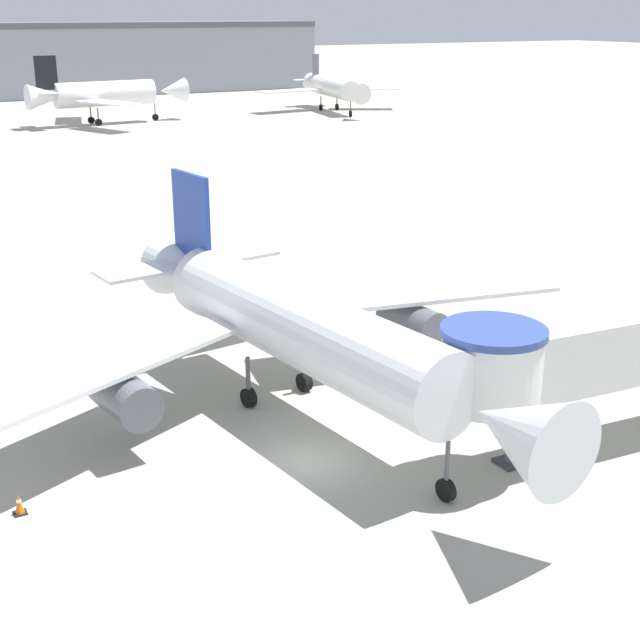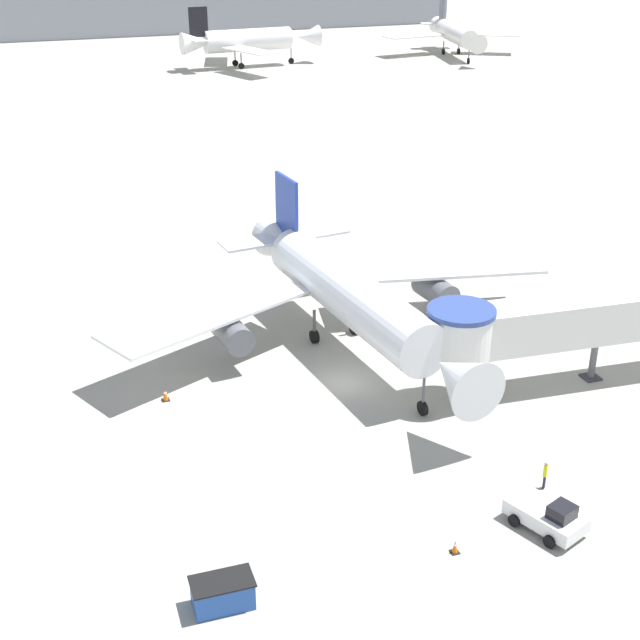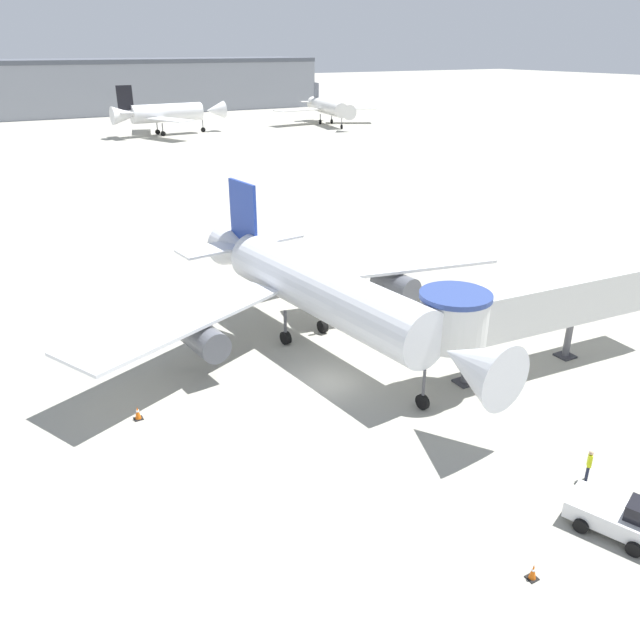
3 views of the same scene
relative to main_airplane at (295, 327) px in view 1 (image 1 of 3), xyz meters
The scene contains 7 objects.
ground_plane 6.51m from the main_airplane, 113.82° to the right, with size 800.00×800.00×0.00m, color #9E9B8E.
main_airplane is the anchor object (origin of this frame).
jet_bridge 13.14m from the main_airplane, 43.48° to the right, with size 17.75×4.37×6.04m.
traffic_cone_starboard_wing 14.08m from the main_airplane, 11.44° to the right, with size 0.38×0.38×0.63m.
traffic_cone_port_wing 13.81m from the main_airplane, 166.44° to the right, with size 0.48×0.48×0.79m.
background_jet_black_tail 114.16m from the main_airplane, 78.50° to the left, with size 26.43×26.74×10.85m.
background_jet_gray_tail 128.60m from the main_airplane, 59.83° to the left, with size 27.49×27.86×9.65m.
Camera 1 is at (-14.90, -28.62, 17.38)m, focal length 50.00 mm.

